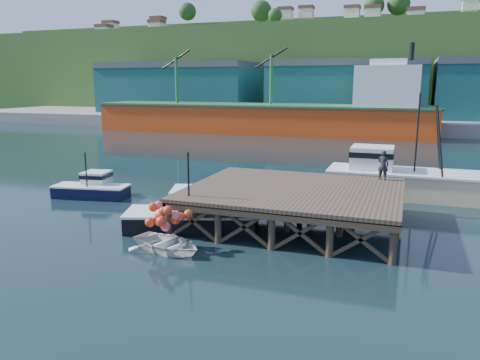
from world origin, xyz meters
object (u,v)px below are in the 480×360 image
at_px(boat_black, 192,214).
at_px(trawler, 403,176).
at_px(dinghy, 167,243).
at_px(dockworker, 383,165).
at_px(boat_navy, 93,187).

xyz_separation_m(boat_black, trawler, (11.03, 12.03, 0.70)).
bearing_deg(dinghy, dockworker, -24.22).
height_order(boat_navy, dockworker, dockworker).
xyz_separation_m(trawler, dockworker, (-1.18, -5.00, 1.53)).
xyz_separation_m(boat_black, dockworker, (9.85, 7.03, 2.22)).
height_order(trawler, dockworker, trawler).
bearing_deg(trawler, dockworker, -103.54).
relative_size(boat_navy, dockworker, 3.04).
height_order(boat_navy, boat_black, boat_black).
bearing_deg(boat_black, dockworker, 16.99).
distance_m(boat_navy, dinghy, 13.31).
height_order(dinghy, dockworker, dockworker).
relative_size(boat_navy, boat_black, 0.73).
bearing_deg(dinghy, trawler, -17.09).
bearing_deg(trawler, boat_navy, -160.11).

